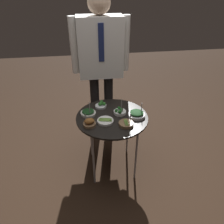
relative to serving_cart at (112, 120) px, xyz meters
The scene contains 10 objects.
ground_plane 0.61m from the serving_cart, ahead, with size 8.00×8.00×0.00m, color black.
serving_cart is the anchor object (origin of this frame).
bowl_broccoli_front_center 0.22m from the serving_cart, 113.80° to the left, with size 0.12×0.12×0.06m.
bowl_broccoli_near_rim 0.11m from the serving_cart, 25.18° to the left, with size 0.12×0.12×0.18m.
bowl_asparagus_back_right 0.20m from the serving_cart, 56.71° to the right, with size 0.13×0.13×0.14m.
bowl_asparagus_front_right 0.12m from the serving_cart, 132.17° to the right, with size 0.15×0.15×0.03m.
bowl_spinach_center 0.24m from the serving_cart, 162.55° to the left, with size 0.15×0.15×0.16m.
bowl_spinach_mid_left 0.24m from the serving_cart, ahead, with size 0.16×0.16×0.14m.
bowl_roast_mid_right 0.26m from the serving_cart, 151.65° to the right, with size 0.11×0.11×0.13m.
waiter_figure 0.74m from the serving_cart, 94.15° to the left, with size 0.62×0.23×1.69m.
Camera 1 is at (-0.25, -1.72, 1.80)m, focal length 35.00 mm.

